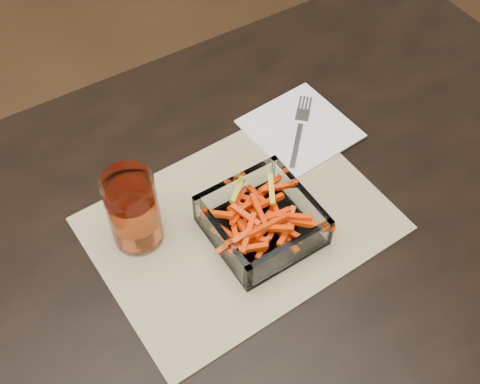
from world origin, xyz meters
The scene contains 6 objects.
dining_table centered at (0.00, 0.00, 0.66)m, with size 1.60×0.90×0.75m.
placemat centered at (0.10, 0.03, 0.75)m, with size 0.45×0.33×0.00m, color tan.
glass_bowl centered at (0.12, -0.01, 0.78)m, with size 0.16×0.16×0.06m.
tumbler centered at (-0.04, 0.09, 0.82)m, with size 0.08×0.08×0.14m.
napkin centered at (0.30, 0.14, 0.76)m, with size 0.17×0.17×0.00m, color white.
fork centered at (0.30, 0.14, 0.76)m, with size 0.13×0.14×0.00m.
Camera 1 is at (-0.18, -0.43, 1.54)m, focal length 45.00 mm.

